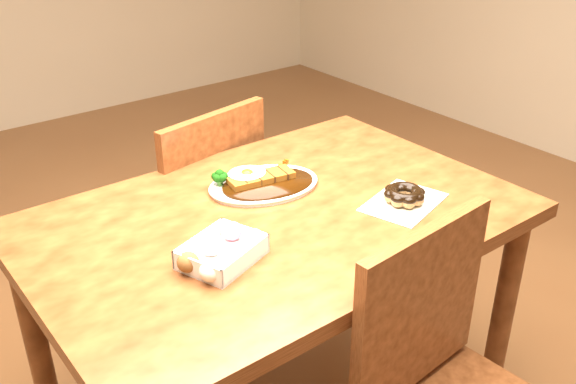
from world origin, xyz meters
TOP-DOWN VIEW (x-y plane):
  - table at (0.00, 0.00)m, footprint 1.20×0.80m
  - chair_far at (0.06, 0.54)m, footprint 0.49×0.49m
  - katsu_curry_plate at (0.05, 0.14)m, footprint 0.33×0.27m
  - donut_box at (-0.22, -0.10)m, footprint 0.21×0.18m
  - pon_de_ring at (0.29, -0.16)m, footprint 0.25×0.21m

SIDE VIEW (x-z plane):
  - chair_far at x=0.06m, z-range 0.04..0.91m
  - table at x=0.00m, z-range 0.28..1.03m
  - katsu_curry_plate at x=0.05m, z-range 0.74..0.79m
  - pon_de_ring at x=0.29m, z-range 0.75..0.79m
  - donut_box at x=-0.22m, z-range 0.75..0.80m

